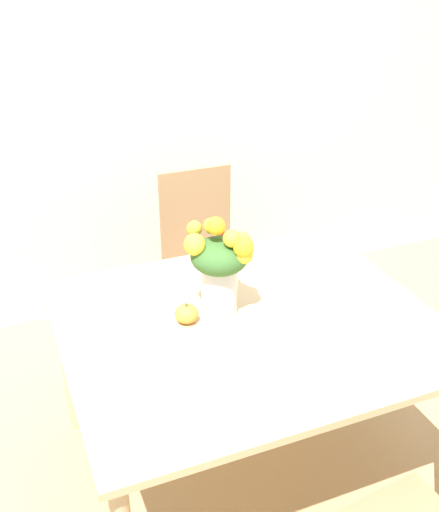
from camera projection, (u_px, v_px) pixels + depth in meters
ground_plane at (245, 466)px, 2.62m from camera, size 12.00×12.00×0.00m
wall_back at (134, 83)px, 3.24m from camera, size 8.00×0.06×2.70m
dining_table at (248, 338)px, 2.30m from camera, size 1.39×1.17×0.77m
flower_vase at (220, 265)px, 2.22m from camera, size 0.24×0.24×0.40m
pumpkin at (187, 314)px, 2.24m from camera, size 0.09×0.09×0.08m
dining_chair_near_window at (204, 262)px, 3.22m from camera, size 0.42×0.42×0.99m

